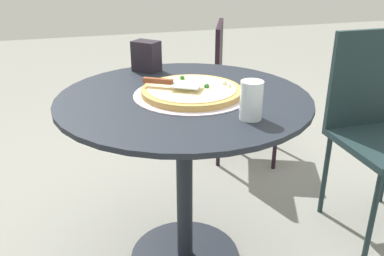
# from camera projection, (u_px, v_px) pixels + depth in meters

# --- Properties ---
(patio_table) EXTENTS (0.91, 0.91, 0.73)m
(patio_table) POSITION_uv_depth(u_px,v_px,m) (184.00, 141.00, 1.56)
(patio_table) COLOR #1E242D
(patio_table) RESTS_ON ground
(pizza_on_tray) EXTENTS (0.42, 0.42, 0.04)m
(pizza_on_tray) POSITION_uv_depth(u_px,v_px,m) (192.00, 92.00, 1.49)
(pizza_on_tray) COLOR silver
(pizza_on_tray) RESTS_ON patio_table
(pizza_server) EXTENTS (0.21, 0.15, 0.02)m
(pizza_server) POSITION_uv_depth(u_px,v_px,m) (171.00, 83.00, 1.47)
(pizza_server) COLOR silver
(pizza_server) RESTS_ON pizza_on_tray
(drinking_cup) EXTENTS (0.07, 0.07, 0.12)m
(drinking_cup) POSITION_uv_depth(u_px,v_px,m) (251.00, 100.00, 1.27)
(drinking_cup) COLOR white
(drinking_cup) RESTS_ON patio_table
(napkin_dispenser) EXTENTS (0.13, 0.13, 0.13)m
(napkin_dispenser) POSITION_uv_depth(u_px,v_px,m) (146.00, 56.00, 1.76)
(napkin_dispenser) COLOR black
(napkin_dispenser) RESTS_ON patio_table
(patio_chair_near) EXTENTS (0.41, 0.41, 0.90)m
(patio_chair_near) POSITION_uv_depth(u_px,v_px,m) (381.00, 120.00, 1.84)
(patio_chair_near) COLOR #1D2F32
(patio_chair_near) RESTS_ON ground
(patio_chair_far) EXTENTS (0.51, 0.51, 0.82)m
(patio_chair_far) POSITION_uv_depth(u_px,v_px,m) (237.00, 81.00, 2.48)
(patio_chair_far) COLOR black
(patio_chair_far) RESTS_ON ground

